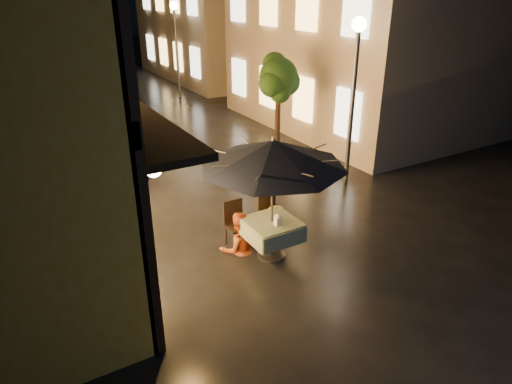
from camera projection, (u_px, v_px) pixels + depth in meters
ground at (297, 245)px, 9.42m from camera, size 90.00×90.00×0.00m
east_building_near at (367, 29)px, 16.54m from camera, size 7.30×9.30×6.80m
east_building_far at (224, 9)px, 25.47m from camera, size 7.30×10.30×7.30m
street_tree at (279, 79)px, 13.06m from camera, size 1.43×1.20×3.15m
streetlamp_near at (355, 73)px, 11.15m from camera, size 0.36×0.36×4.23m
streetlamp_far at (176, 33)px, 20.58m from camera, size 0.36×0.36×4.23m
cafe_table at (272, 230)px, 8.80m from camera, size 0.99×0.99×0.78m
patio_umbrella at (273, 153)px, 8.15m from camera, size 2.74×2.74×2.46m
cafe_chair_left at (236, 221)px, 9.21m from camera, size 0.42×0.42×0.97m
cafe_chair_right at (269, 212)px, 9.58m from camera, size 0.42×0.42×0.97m
table_lantern at (278, 219)px, 8.50m from camera, size 0.16×0.16×0.25m
person_orange at (238, 214)px, 8.91m from camera, size 0.86×0.71×1.62m
person_yellow at (276, 208)px, 9.38m from camera, size 0.94×0.56×1.43m
bicycle_0 at (121, 181)px, 11.28m from camera, size 1.83×1.26×0.91m
bicycle_1 at (118, 170)px, 11.86m from camera, size 1.75×1.08×1.02m
bicycle_2 at (110, 156)px, 12.86m from camera, size 1.97×1.32×0.98m
bicycle_3 at (108, 153)px, 13.00m from camera, size 1.76×0.72×1.03m
bicycle_4 at (96, 138)px, 14.55m from camera, size 1.63×0.68×0.83m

